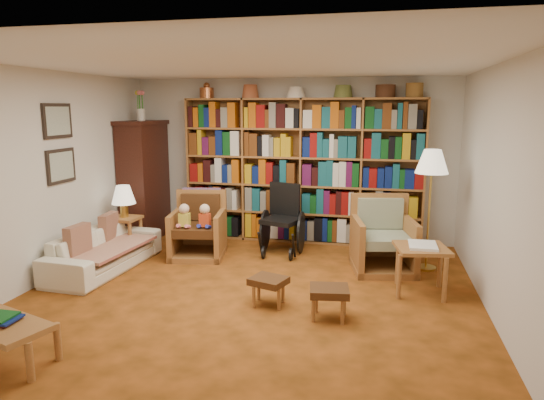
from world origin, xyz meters
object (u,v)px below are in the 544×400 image
(armchair_leather, at_px, (200,229))
(floor_lamp, at_px, (432,166))
(wheelchair, at_px, (283,221))
(side_table_papers, at_px, (421,253))
(side_table_lamp, at_px, (125,226))
(sofa, at_px, (104,250))
(armchair_sage, at_px, (383,241))
(footstool_a, at_px, (269,283))
(coffee_table, at_px, (2,328))
(footstool_b, at_px, (329,293))

(armchair_leather, xyz_separation_m, floor_lamp, (3.08, 0.04, 0.96))
(wheelchair, xyz_separation_m, side_table_papers, (1.82, -1.24, 0.01))
(side_table_lamp, bearing_deg, wheelchair, 14.39)
(sofa, height_order, armchair_leather, armchair_leather)
(side_table_lamp, xyz_separation_m, armchair_leather, (1.07, 0.16, -0.02))
(floor_lamp, bearing_deg, wheelchair, 169.77)
(side_table_lamp, distance_m, wheelchair, 2.26)
(armchair_sage, bearing_deg, floor_lamp, 8.78)
(sofa, distance_m, footstool_a, 2.41)
(side_table_papers, bearing_deg, armchair_leather, 164.03)
(sofa, height_order, side_table_lamp, side_table_lamp)
(armchair_leather, distance_m, side_table_papers, 3.05)
(armchair_sage, bearing_deg, coffee_table, -133.52)
(armchair_leather, xyz_separation_m, side_table_papers, (2.93, -0.84, 0.09))
(sofa, height_order, footstool_b, sofa)
(armchair_sage, bearing_deg, footstool_a, -128.06)
(armchair_sage, relative_size, wheelchair, 0.95)
(side_table_lamp, height_order, armchair_sage, armchair_sage)
(coffee_table, bearing_deg, side_table_papers, 34.74)
(armchair_sage, xyz_separation_m, coffee_table, (-3.00, -3.16, -0.04))
(sofa, relative_size, footstool_b, 4.15)
(side_table_lamp, height_order, floor_lamp, floor_lamp)
(floor_lamp, relative_size, footstool_a, 3.57)
(floor_lamp, bearing_deg, armchair_sage, -171.22)
(footstool_b, bearing_deg, wheelchair, 112.71)
(side_table_lamp, bearing_deg, footstool_b, -27.12)
(armchair_sage, relative_size, footstool_a, 2.17)
(side_table_papers, bearing_deg, footstool_b, -135.86)
(wheelchair, height_order, side_table_papers, wheelchair)
(floor_lamp, bearing_deg, sofa, -167.12)
(side_table_lamp, xyz_separation_m, coffee_table, (0.60, -3.04, -0.07))
(side_table_lamp, xyz_separation_m, floor_lamp, (4.15, 0.21, 0.94))
(armchair_leather, height_order, footstool_a, armchair_leather)
(armchair_leather, bearing_deg, armchair_sage, -0.95)
(floor_lamp, bearing_deg, side_table_lamp, -177.16)
(sofa, bearing_deg, footstool_b, -102.87)
(sofa, distance_m, floor_lamp, 4.29)
(floor_lamp, bearing_deg, coffee_table, -137.57)
(side_table_lamp, height_order, armchair_leather, armchair_leather)
(footstool_b, xyz_separation_m, coffee_table, (-2.48, -1.46, 0.06))
(footstool_a, distance_m, footstool_b, 0.68)
(sofa, bearing_deg, side_table_papers, -86.18)
(armchair_leather, xyz_separation_m, coffee_table, (-0.47, -3.20, -0.05))
(armchair_sage, xyz_separation_m, side_table_papers, (0.41, -0.80, 0.10))
(side_table_lamp, bearing_deg, armchair_sage, 1.92)
(footstool_b, height_order, coffee_table, coffee_table)
(wheelchair, distance_m, footstool_a, 1.97)
(wheelchair, xyz_separation_m, floor_lamp, (1.97, -0.35, 0.89))
(armchair_leather, bearing_deg, coffee_table, -98.38)
(armchair_leather, height_order, armchair_sage, armchair_sage)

